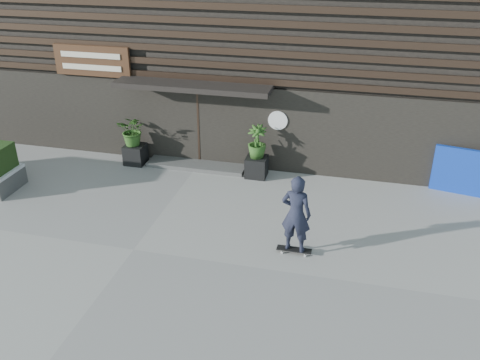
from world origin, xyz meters
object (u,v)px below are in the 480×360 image
(planter_pot_left, at_px, (135,154))
(blue_tarp, at_px, (459,171))
(planter_pot_right, at_px, (257,167))
(skateboarder, at_px, (296,214))

(planter_pot_left, height_order, blue_tarp, blue_tarp)
(planter_pot_right, xyz_separation_m, blue_tarp, (5.53, 0.30, 0.35))
(skateboarder, bearing_deg, planter_pot_left, 146.24)
(planter_pot_left, xyz_separation_m, blue_tarp, (9.33, 0.30, 0.35))
(planter_pot_right, bearing_deg, skateboarder, -65.63)
(skateboarder, bearing_deg, blue_tarp, 45.46)
(planter_pot_right, relative_size, blue_tarp, 0.43)
(planter_pot_right, distance_m, skateboarder, 4.06)
(skateboarder, bearing_deg, planter_pot_right, 114.37)
(planter_pot_left, bearing_deg, blue_tarp, 1.84)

